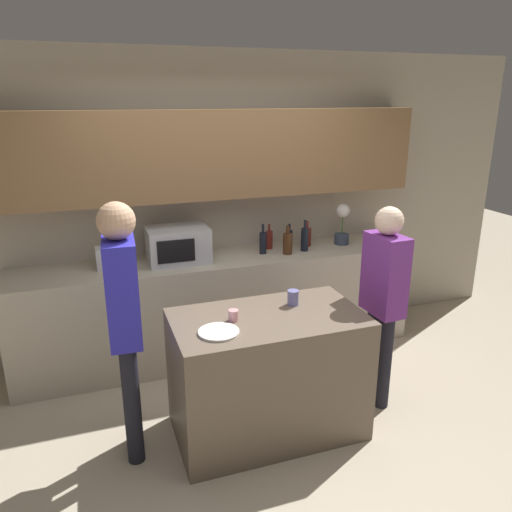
{
  "coord_description": "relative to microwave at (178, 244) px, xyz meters",
  "views": [
    {
      "loc": [
        -1.09,
        -2.7,
        2.3
      ],
      "look_at": [
        0.0,
        0.43,
        1.24
      ],
      "focal_mm": 35.0,
      "sensor_mm": 36.0,
      "label": 1
    }
  ],
  "objects": [
    {
      "name": "microwave",
      "position": [
        0.0,
        0.0,
        0.0
      ],
      "size": [
        0.52,
        0.39,
        0.3
      ],
      "color": "#B7BABC",
      "rests_on": "back_counter"
    },
    {
      "name": "potted_plant",
      "position": [
        1.59,
        0.0,
        0.05
      ],
      "size": [
        0.14,
        0.14,
        0.39
      ],
      "color": "#333D4C",
      "rests_on": "back_counter"
    },
    {
      "name": "back_wall",
      "position": [
        0.37,
        0.24,
        0.45
      ],
      "size": [
        6.4,
        0.4,
        2.7
      ],
      "color": "#B2A893",
      "rests_on": "ground_plane"
    },
    {
      "name": "bottle_4",
      "position": [
        1.16,
        -0.08,
        -0.04
      ],
      "size": [
        0.07,
        0.07,
        0.29
      ],
      "color": "black",
      "rests_on": "back_counter"
    },
    {
      "name": "bottle_0",
      "position": [
        0.77,
        -0.04,
        -0.04
      ],
      "size": [
        0.06,
        0.06,
        0.27
      ],
      "color": "black",
      "rests_on": "back_counter"
    },
    {
      "name": "back_counter",
      "position": [
        0.37,
        -0.03,
        -0.62
      ],
      "size": [
        3.6,
        0.62,
        0.93
      ],
      "color": "#B7AD99",
      "rests_on": "ground_plane"
    },
    {
      "name": "bottle_1",
      "position": [
        0.88,
        0.08,
        -0.06
      ],
      "size": [
        0.07,
        0.07,
        0.24
      ],
      "color": "maroon",
      "rests_on": "back_counter"
    },
    {
      "name": "kitchen_island",
      "position": [
        0.37,
        -1.24,
        -0.64
      ],
      "size": [
        1.3,
        0.73,
        0.89
      ],
      "color": "brown",
      "rests_on": "ground_plane"
    },
    {
      "name": "person_left",
      "position": [
        1.3,
        -1.19,
        -0.16
      ],
      "size": [
        0.21,
        0.35,
        1.56
      ],
      "rotation": [
        0.0,
        0.0,
        -4.66
      ],
      "color": "black",
      "rests_on": "ground_plane"
    },
    {
      "name": "bottle_3",
      "position": [
        1.07,
        0.07,
        -0.06
      ],
      "size": [
        0.06,
        0.06,
        0.23
      ],
      "color": "black",
      "rests_on": "back_counter"
    },
    {
      "name": "cup_1",
      "position": [
        0.13,
        -1.23,
        -0.15
      ],
      "size": [
        0.07,
        0.07,
        0.08
      ],
      "color": "pink",
      "rests_on": "kitchen_island"
    },
    {
      "name": "cup_0",
      "position": [
        0.6,
        -1.12,
        -0.14
      ],
      "size": [
        0.08,
        0.08,
        0.11
      ],
      "color": "#7071B0",
      "rests_on": "kitchen_island"
    },
    {
      "name": "ground_plane",
      "position": [
        0.37,
        -1.42,
        -1.08
      ],
      "size": [
        14.0,
        14.0,
        0.0
      ],
      "primitive_type": "plane",
      "color": "#BCAD93"
    },
    {
      "name": "plate_on_island",
      "position": [
        -0.01,
        -1.37,
        -0.19
      ],
      "size": [
        0.26,
        0.26,
        0.01
      ],
      "color": "white",
      "rests_on": "kitchen_island"
    },
    {
      "name": "bottle_5",
      "position": [
        1.25,
        0.06,
        -0.06
      ],
      "size": [
        0.08,
        0.08,
        0.24
      ],
      "color": "maroon",
      "rests_on": "back_counter"
    },
    {
      "name": "bottle_2",
      "position": [
        0.98,
        -0.12,
        -0.05
      ],
      "size": [
        0.09,
        0.09,
        0.26
      ],
      "color": "#472814",
      "rests_on": "back_counter"
    },
    {
      "name": "toaster",
      "position": [
        -0.55,
        0.0,
        -0.06
      ],
      "size": [
        0.26,
        0.16,
        0.18
      ],
      "color": "silver",
      "rests_on": "back_counter"
    },
    {
      "name": "person_center",
      "position": [
        -0.56,
        -1.18,
        -0.05
      ],
      "size": [
        0.23,
        0.35,
        1.73
      ],
      "rotation": [
        0.0,
        0.0,
        -1.63
      ],
      "color": "black",
      "rests_on": "ground_plane"
    }
  ]
}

